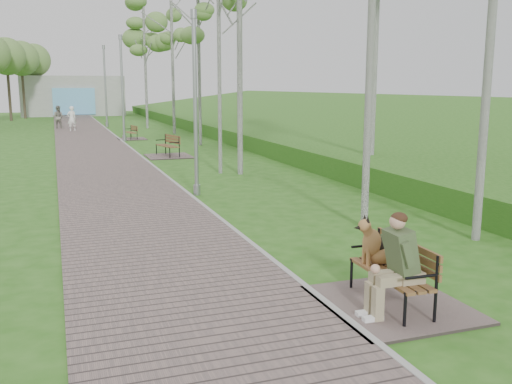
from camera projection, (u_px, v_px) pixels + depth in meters
ground at (233, 230)px, 12.17m from camera, size 120.00×120.00×0.00m
walkway at (88, 141)px, 31.52m from camera, size 3.50×67.00×0.04m
kerb at (121, 140)px, 32.09m from camera, size 0.10×67.00×0.05m
embankment at (325, 136)px, 34.63m from camera, size 14.00×70.00×1.60m
building_north at (73, 96)px, 58.56m from camera, size 10.00×5.20×4.00m
bench_main at (389, 276)px, 7.85m from camera, size 1.90×2.11×1.66m
bench_second at (168, 152)px, 24.74m from camera, size 1.89×2.10×1.16m
bench_third at (131, 136)px, 32.75m from camera, size 1.57×1.75×0.96m
lamp_post_near at (195, 111)px, 15.69m from camera, size 0.20×0.20×5.05m
lamp_post_second at (123, 92)px, 31.26m from camera, size 0.22×0.22×5.75m
lamp_post_third at (105, 89)px, 42.06m from camera, size 0.23×0.23×5.94m
pedestrian_near at (72, 119)px, 38.36m from camera, size 0.71×0.58×1.68m
pedestrian_far at (58, 117)px, 40.59m from camera, size 0.97×0.87×1.63m
birch_mid_b at (198, 14)px, 28.31m from camera, size 2.27×2.27×8.32m
birch_mid_c at (171, 16)px, 35.02m from camera, size 2.47×2.47×9.21m
birch_far_b at (144, 32)px, 39.91m from camera, size 2.52×2.52×8.59m
birch_distant_a at (144, 23)px, 44.21m from camera, size 2.90×2.90×9.99m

